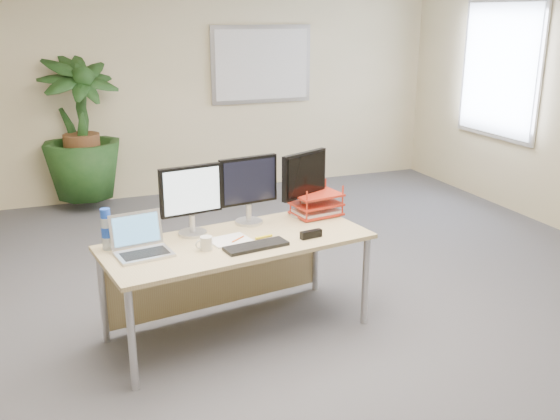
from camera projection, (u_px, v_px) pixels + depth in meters
name	position (u px, v px, depth m)	size (l,w,h in m)	color
floor	(291.00, 343.00, 4.28)	(8.00, 8.00, 0.00)	#4C4B51
back_wall	(166.00, 84.00, 7.43)	(7.00, 0.04, 2.70)	beige
whiteboard	(262.00, 64.00, 7.75)	(1.30, 0.04, 0.95)	#B1B1B6
window	(499.00, 70.00, 7.04)	(0.04, 1.30, 1.55)	#B1B1B6
desk	(231.00, 255.00, 4.35)	(1.90, 1.02, 0.70)	tan
floor_plant	(82.00, 145.00, 6.98)	(0.84, 0.84, 1.50)	#173C16
monitor_left	(191.00, 196.00, 4.25)	(0.44, 0.20, 0.49)	#B5B5BA
monitor_right	(248.00, 186.00, 4.48)	(0.45, 0.20, 0.50)	#B5B5BA
monitor_dark	(304.00, 180.00, 4.65)	(0.42, 0.22, 0.49)	#B5B5BA
laptop	(141.00, 244.00, 3.99)	(0.38, 0.35, 0.24)	silver
keyboard	(256.00, 246.00, 4.08)	(0.43, 0.14, 0.02)	black
coffee_mug	(206.00, 243.00, 4.04)	(0.12, 0.08, 0.09)	silver
spiral_notebook	(230.00, 240.00, 4.21)	(0.26, 0.20, 0.01)	silver
orange_pen	(238.00, 239.00, 4.20)	(0.01, 0.01, 0.13)	orange
yellow_highlighter	(264.00, 237.00, 4.26)	(0.02, 0.02, 0.13)	yellow
water_bottle	(107.00, 230.00, 4.03)	(0.07, 0.07, 0.28)	#AFBDCD
letter_tray	(316.00, 206.00, 4.73)	(0.39, 0.31, 0.16)	#B02715
stapler	(311.00, 234.00, 4.26)	(0.16, 0.04, 0.05)	black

